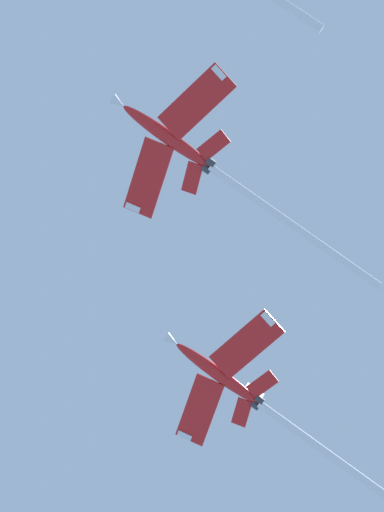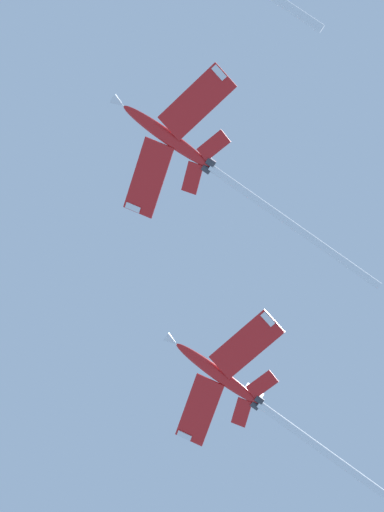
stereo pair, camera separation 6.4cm
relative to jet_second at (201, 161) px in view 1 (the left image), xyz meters
name	(u,v)px [view 1 (the left image)]	position (x,y,z in m)	size (l,w,h in m)	color
jet_second	(201,161)	(0.00, 0.00, 0.00)	(20.81, 32.71, 11.93)	red
jet_third	(250,397)	(-10.89, 25.68, -6.22)	(19.93, 30.07, 12.14)	red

